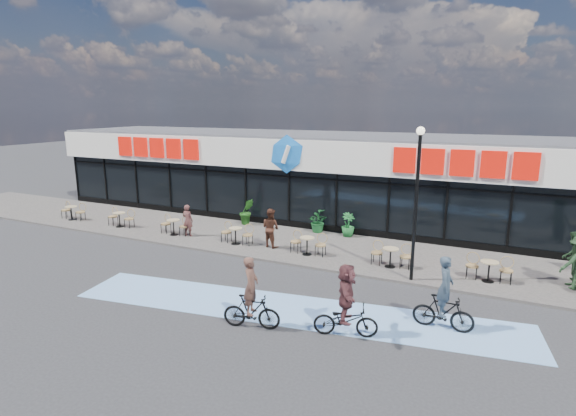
% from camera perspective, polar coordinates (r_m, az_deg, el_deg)
% --- Properties ---
extents(ground, '(120.00, 120.00, 0.00)m').
position_cam_1_polar(ground, '(17.13, -9.84, -8.20)').
color(ground, '#28282B').
rests_on(ground, ground).
extents(sidewalk, '(44.00, 5.00, 0.10)m').
position_cam_1_polar(sidewalk, '(20.75, -2.76, -4.10)').
color(sidewalk, '#5D5752').
rests_on(sidewalk, ground).
extents(bike_lane, '(14.17, 4.13, 0.01)m').
position_cam_1_polar(bike_lane, '(14.08, 0.39, -12.80)').
color(bike_lane, '#719FD6').
rests_on(bike_lane, ground).
extents(building, '(30.60, 6.57, 4.75)m').
position_cam_1_polar(building, '(25.06, 2.98, 4.22)').
color(building, black).
rests_on(building, ground).
extents(lamp_post, '(0.28, 0.28, 5.34)m').
position_cam_1_polar(lamp_post, '(15.78, 16.03, 1.98)').
color(lamp_post, black).
rests_on(lamp_post, sidewalk).
extents(bistro_set_0, '(1.54, 0.62, 0.90)m').
position_cam_1_polar(bistro_set_0, '(26.81, -25.65, -0.35)').
color(bistro_set_0, tan).
rests_on(bistro_set_0, sidewalk).
extents(bistro_set_1, '(1.54, 0.62, 0.90)m').
position_cam_1_polar(bistro_set_1, '(24.29, -20.48, -1.15)').
color(bistro_set_1, tan).
rests_on(bistro_set_1, sidewalk).
extents(bistro_set_2, '(1.54, 0.62, 0.90)m').
position_cam_1_polar(bistro_set_2, '(22.02, -14.18, -2.12)').
color(bistro_set_2, tan).
rests_on(bistro_set_2, sidewalk).
extents(bistro_set_3, '(1.54, 0.62, 0.90)m').
position_cam_1_polar(bistro_set_3, '(20.09, -6.54, -3.24)').
color(bistro_set_3, tan).
rests_on(bistro_set_3, sidewalk).
extents(bistro_set_4, '(1.54, 0.62, 0.90)m').
position_cam_1_polar(bistro_set_4, '(18.59, 2.55, -4.51)').
color(bistro_set_4, tan).
rests_on(bistro_set_4, sidewalk).
extents(bistro_set_5, '(1.54, 0.62, 0.90)m').
position_cam_1_polar(bistro_set_5, '(17.63, 12.95, -5.81)').
color(bistro_set_5, tan).
rests_on(bistro_set_5, sidewalk).
extents(bistro_set_6, '(1.54, 0.62, 0.90)m').
position_cam_1_polar(bistro_set_6, '(17.32, 24.17, -6.99)').
color(bistro_set_6, tan).
rests_on(bistro_set_6, sidewalk).
extents(potted_plant_left, '(0.95, 0.94, 1.34)m').
position_cam_1_polar(potted_plant_left, '(23.24, -5.27, -0.44)').
color(potted_plant_left, '#1E5117').
rests_on(potted_plant_left, sidewalk).
extents(potted_plant_mid, '(1.30, 1.29, 1.09)m').
position_cam_1_polar(potted_plant_mid, '(21.77, 3.67, -1.67)').
color(potted_plant_mid, '#164F22').
rests_on(potted_plant_mid, sidewalk).
extents(potted_plant_right, '(0.88, 0.88, 1.11)m').
position_cam_1_polar(potted_plant_right, '(21.21, 7.62, -2.12)').
color(potted_plant_right, '#195825').
rests_on(potted_plant_right, sidewalk).
extents(patron_left, '(0.55, 0.36, 1.50)m').
position_cam_1_polar(patron_left, '(21.57, -12.62, -1.53)').
color(patron_left, '#502C29').
rests_on(patron_left, sidewalk).
extents(patron_right, '(0.97, 0.84, 1.71)m').
position_cam_1_polar(patron_right, '(19.41, -2.23, -2.52)').
color(patron_right, '#402117').
rests_on(patron_right, sidewalk).
extents(pedestrian_a, '(0.99, 1.10, 1.87)m').
position_cam_1_polar(pedestrian_a, '(18.23, 32.43, -5.35)').
color(pedestrian_a, black).
rests_on(pedestrian_a, sidewalk).
extents(cyclist_a, '(1.84, 1.57, 2.06)m').
position_cam_1_polar(cyclist_a, '(12.38, 7.38, -12.16)').
color(cyclist_a, black).
rests_on(cyclist_a, ground).
extents(cyclist_b, '(1.67, 0.62, 2.14)m').
position_cam_1_polar(cyclist_b, '(13.38, 19.19, -11.37)').
color(cyclist_b, black).
rests_on(cyclist_b, ground).
extents(cyclist_c, '(1.70, 0.84, 2.09)m').
position_cam_1_polar(cyclist_c, '(12.78, -4.67, -11.92)').
color(cyclist_c, black).
rests_on(cyclist_c, ground).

